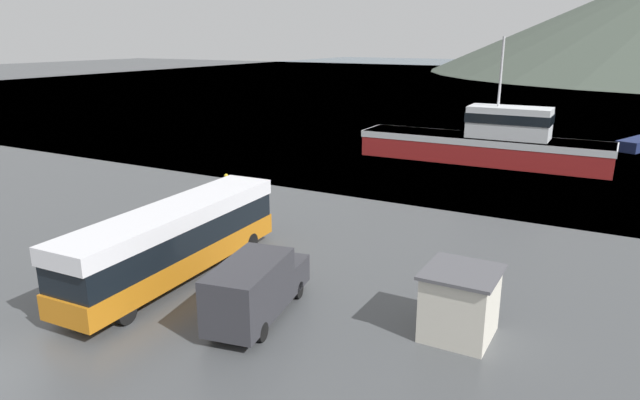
# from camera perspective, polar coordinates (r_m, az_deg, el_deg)

# --- Properties ---
(water_surface) EXTENTS (240.00, 240.00, 0.00)m
(water_surface) POSITION_cam_1_polar(r_m,az_deg,el_deg) (154.19, 23.09, 10.98)
(water_surface) COLOR #3D5160
(water_surface) RESTS_ON ground
(tour_bus) EXTENTS (3.02, 12.14, 3.24)m
(tour_bus) POSITION_cam_1_polar(r_m,az_deg,el_deg) (25.59, -14.26, -3.72)
(tour_bus) COLOR #B26614
(tour_bus) RESTS_ON ground
(delivery_van) EXTENTS (2.98, 6.08, 2.42)m
(delivery_van) POSITION_cam_1_polar(r_m,az_deg,el_deg) (21.62, -6.41, -8.62)
(delivery_van) COLOR #2D2D33
(delivery_van) RESTS_ON ground
(fishing_boat) EXTENTS (20.52, 4.52, 10.27)m
(fishing_boat) POSITION_cam_1_polar(r_m,az_deg,el_deg) (50.06, 16.41, 5.62)
(fishing_boat) COLOR maroon
(fishing_boat) RESTS_ON water_surface
(storage_bin) EXTENTS (1.10, 1.44, 1.02)m
(storage_bin) POSITION_cam_1_polar(r_m,az_deg,el_deg) (31.41, -16.66, -2.72)
(storage_bin) COLOR #287F3D
(storage_bin) RESTS_ON ground
(dock_kiosk) EXTENTS (2.52, 2.66, 2.50)m
(dock_kiosk) POSITION_cam_1_polar(r_m,az_deg,el_deg) (20.91, 13.80, -9.96)
(dock_kiosk) COLOR beige
(dock_kiosk) RESTS_ON ground
(small_boat) EXTENTS (3.76, 5.85, 1.01)m
(small_boat) POSITION_cam_1_polar(r_m,az_deg,el_deg) (61.75, 29.22, 4.91)
(small_boat) COLOR #19234C
(small_boat) RESTS_ON water_surface
(mooring_bollard) EXTENTS (0.30, 0.30, 0.73)m
(mooring_bollard) POSITION_cam_1_polar(r_m,az_deg,el_deg) (41.78, -9.36, 2.17)
(mooring_bollard) COLOR #B29919
(mooring_bollard) RESTS_ON ground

